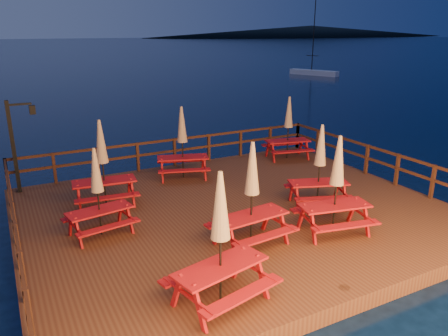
% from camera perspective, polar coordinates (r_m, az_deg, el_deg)
% --- Properties ---
extents(ground, '(500.00, 500.00, 0.00)m').
position_cam_1_polar(ground, '(13.11, 1.54, -7.03)').
color(ground, black).
rests_on(ground, ground).
extents(deck, '(12.00, 10.00, 0.40)m').
position_cam_1_polar(deck, '(13.03, 1.54, -6.23)').
color(deck, '#4D2718').
rests_on(deck, ground).
extents(deck_piles, '(11.44, 9.44, 1.40)m').
position_cam_1_polar(deck_piles, '(13.24, 1.53, -8.21)').
color(deck_piles, '#361A11').
rests_on(deck_piles, ground).
extents(railing, '(11.80, 9.75, 1.10)m').
position_cam_1_polar(railing, '(14.16, -1.93, -0.06)').
color(railing, '#361A11').
rests_on(railing, deck).
extents(lamp_post, '(0.85, 0.18, 3.00)m').
position_cam_1_polar(lamp_post, '(15.29, -25.37, 3.57)').
color(lamp_post, black).
rests_on(lamp_post, deck).
extents(headland_right, '(230.40, 86.40, 7.00)m').
position_cam_1_polar(headland_right, '(306.92, 11.27, 17.13)').
color(headland_right, black).
rests_on(headland_right, ground).
extents(sailboat, '(3.39, 6.11, 9.19)m').
position_cam_1_polar(sailboat, '(55.54, 11.63, 12.10)').
color(sailboat, white).
rests_on(sailboat, ground).
extents(picnic_table_0, '(2.18, 1.93, 2.69)m').
position_cam_1_polar(picnic_table_0, '(8.21, -0.47, -9.05)').
color(picnic_table_0, maroon).
rests_on(picnic_table_0, deck).
extents(picnic_table_1, '(2.05, 1.81, 2.53)m').
position_cam_1_polar(picnic_table_1, '(17.84, 8.39, 5.35)').
color(picnic_table_1, maroon).
rests_on(picnic_table_1, deck).
extents(picnic_table_2, '(1.82, 1.58, 2.32)m').
position_cam_1_polar(picnic_table_2, '(11.43, -16.19, -2.88)').
color(picnic_table_2, maroon).
rests_on(picnic_table_2, deck).
extents(picnic_table_3, '(1.96, 1.67, 2.61)m').
position_cam_1_polar(picnic_table_3, '(10.45, 3.64, -3.25)').
color(picnic_table_3, maroon).
rests_on(picnic_table_3, deck).
extents(picnic_table_4, '(2.12, 1.94, 2.48)m').
position_cam_1_polar(picnic_table_4, '(13.13, 12.39, 0.47)').
color(picnic_table_4, maroon).
rests_on(picnic_table_4, deck).
extents(picnic_table_5, '(1.99, 1.70, 2.62)m').
position_cam_1_polar(picnic_table_5, '(13.29, -15.59, 0.77)').
color(picnic_table_5, maroon).
rests_on(picnic_table_5, deck).
extents(picnic_table_6, '(2.08, 1.83, 2.60)m').
position_cam_1_polar(picnic_table_6, '(11.41, 14.48, -2.00)').
color(picnic_table_6, maroon).
rests_on(picnic_table_6, deck).
extents(picnic_table_7, '(2.15, 1.94, 2.55)m').
position_cam_1_polar(picnic_table_7, '(15.35, -5.47, 3.47)').
color(picnic_table_7, maroon).
rests_on(picnic_table_7, deck).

